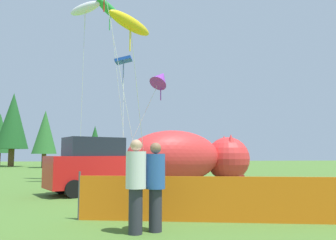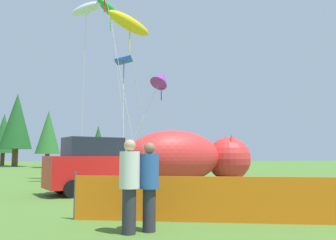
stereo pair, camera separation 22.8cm
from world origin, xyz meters
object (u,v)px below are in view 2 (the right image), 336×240
kite_white_ghost (86,10)px  spectator_in_grey_shirt (149,182)px  kite_purple_delta (161,79)px  kite_green_fish (111,11)px  folding_chair (244,186)px  kite_yellow_hero (130,24)px  spectator_in_white_shirt (129,182)px  parked_car (96,166)px  inflatable_cat (189,158)px  kite_blue_box (124,62)px

kite_white_ghost → spectator_in_grey_shirt: bearing=-76.3°
kite_purple_delta → kite_green_fish: (-3.06, 1.51, 4.60)m
folding_chair → kite_yellow_hero: (-4.03, 3.33, 7.02)m
spectator_in_white_shirt → kite_green_fish: bearing=95.2°
parked_car → inflatable_cat: 6.58m
kite_purple_delta → kite_yellow_hero: 4.72m
parked_car → kite_white_ghost: (-1.37, 6.05, 9.32)m
kite_green_fish → kite_blue_box: bearing=-69.3°
inflatable_cat → kite_yellow_hero: kite_yellow_hero is taller
parked_car → kite_blue_box: kite_blue_box is taller
folding_chair → spectator_in_grey_shirt: 5.60m
inflatable_cat → kite_yellow_hero: 7.99m
kite_white_ghost → kite_purple_delta: bearing=-14.2°
kite_blue_box → folding_chair: bearing=-56.4°
kite_purple_delta → inflatable_cat: bearing=-11.3°
inflatable_cat → kite_yellow_hero: (-3.41, -3.74, 6.18)m
parked_car → kite_purple_delta: kite_purple_delta is taller
inflatable_cat → spectator_in_grey_shirt: size_ratio=4.24×
kite_green_fish → inflatable_cat: bearing=-21.6°
inflatable_cat → kite_purple_delta: (-1.55, 0.31, 4.63)m
spectator_in_grey_shirt → kite_yellow_hero: 10.01m
parked_car → kite_blue_box: bearing=49.8°
kite_purple_delta → kite_green_fish: kite_green_fish is taller
kite_purple_delta → kite_white_ghost: (-4.54, 1.15, 4.46)m
spectator_in_white_shirt → kite_yellow_hero: size_ratio=0.24×
kite_white_ghost → kite_green_fish: kite_green_fish is taller
inflatable_cat → spectator_in_white_shirt: 11.98m
kite_white_ghost → kite_green_fish: bearing=13.9°
folding_chair → inflatable_cat: size_ratio=0.11×
spectator_in_grey_shirt → kite_white_ghost: size_ratio=0.17×
spectator_in_grey_shirt → kite_green_fish: bearing=97.1°
inflatable_cat → kite_white_ghost: bearing=148.4°
inflatable_cat → kite_purple_delta: size_ratio=1.17×
parked_car → folding_chair: 5.91m
kite_purple_delta → kite_yellow_hero: bearing=-114.7°
kite_white_ghost → spectator_in_white_shirt: bearing=-78.3°
kite_yellow_hero → kite_purple_delta: bearing=65.3°
kite_white_ghost → inflatable_cat: bearing=-13.5°
kite_yellow_hero → inflatable_cat: bearing=47.6°
kite_blue_box → kite_green_fish: size_ratio=0.62×
folding_chair → kite_yellow_hero: bearing=-175.9°
spectator_in_grey_shirt → spectator_in_white_shirt: 0.45m
inflatable_cat → spectator_in_white_shirt: size_ratio=4.11×
inflatable_cat → spectator_in_grey_shirt: bearing=-122.8°
inflatable_cat → kite_purple_delta: 4.89m
spectator_in_grey_shirt → kite_purple_delta: (1.43, 11.64, 4.96)m
folding_chair → kite_green_fish: (-5.22, 8.90, 10.07)m
parked_car → kite_yellow_hero: (1.30, 0.85, 6.41)m
parked_car → folding_chair: bearing=-51.1°
spectator_in_white_shirt → kite_blue_box: size_ratio=0.27×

